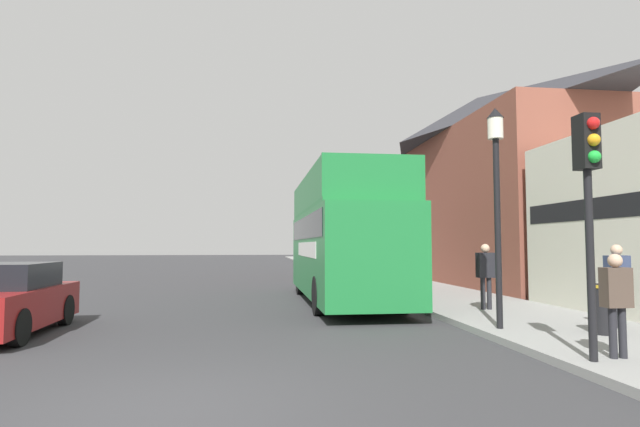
% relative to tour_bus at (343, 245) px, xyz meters
% --- Properties ---
extents(ground_plane, '(144.00, 144.00, 0.00)m').
position_rel_tour_bus_xyz_m(ground_plane, '(-3.89, 10.69, -1.88)').
color(ground_plane, '#333335').
extents(sidewalk, '(3.94, 108.00, 0.14)m').
position_rel_tour_bus_xyz_m(sidewalk, '(3.71, 7.69, -1.81)').
color(sidewalk, gray).
rests_on(sidewalk, ground_plane).
extents(brick_terrace_rear, '(6.00, 18.53, 9.63)m').
position_rel_tour_bus_xyz_m(brick_terrace_rear, '(8.68, 8.30, 2.94)').
color(brick_terrace_rear, brown).
rests_on(brick_terrace_rear, ground_plane).
extents(tour_bus, '(2.62, 9.56, 4.10)m').
position_rel_tour_bus_xyz_m(tour_bus, '(0.00, 0.00, 0.00)').
color(tour_bus, '#1E7A38').
rests_on(tour_bus, ground_plane).
extents(parked_car_ahead_of_bus, '(1.91, 4.30, 1.51)m').
position_rel_tour_bus_xyz_m(parked_car_ahead_of_bus, '(0.63, 7.50, -1.17)').
color(parked_car_ahead_of_bus, silver).
rests_on(parked_car_ahead_of_bus, ground_plane).
extents(parked_car_far_side, '(1.95, 4.14, 1.49)m').
position_rel_tour_bus_xyz_m(parked_car_far_side, '(-8.05, -4.99, -1.17)').
color(parked_car_far_side, maroon).
rests_on(parked_car_far_side, ground_plane).
extents(pedestrian_nearest, '(0.42, 0.23, 1.60)m').
position_rel_tour_bus_xyz_m(pedestrian_nearest, '(2.68, -9.12, -0.78)').
color(pedestrian_nearest, '#232328').
rests_on(pedestrian_nearest, sidewalk).
extents(pedestrian_second, '(0.46, 0.25, 1.75)m').
position_rel_tour_bus_xyz_m(pedestrian_second, '(4.73, -6.55, -0.69)').
color(pedestrian_second, '#232328').
rests_on(pedestrian_second, sidewalk).
extents(pedestrian_third, '(0.46, 0.25, 1.77)m').
position_rel_tour_bus_xyz_m(pedestrian_third, '(3.35, -3.32, -0.68)').
color(pedestrian_third, '#232328').
rests_on(pedestrian_third, sidewalk).
extents(traffic_signal, '(0.28, 0.42, 3.73)m').
position_rel_tour_bus_xyz_m(traffic_signal, '(2.17, -9.28, 1.00)').
color(traffic_signal, black).
rests_on(traffic_signal, sidewalk).
extents(lamp_post_nearest, '(0.35, 0.35, 4.67)m').
position_rel_tour_bus_xyz_m(lamp_post_nearest, '(2.21, -6.29, 1.48)').
color(lamp_post_nearest, black).
rests_on(lamp_post_nearest, sidewalk).
extents(lamp_post_second, '(0.35, 0.35, 4.57)m').
position_rel_tour_bus_xyz_m(lamp_post_second, '(2.38, 3.16, 1.42)').
color(lamp_post_second, black).
rests_on(lamp_post_second, sidewalk).
extents(litter_bin, '(0.48, 0.48, 0.97)m').
position_rel_tour_bus_xyz_m(litter_bin, '(3.91, -7.18, -1.22)').
color(litter_bin, black).
rests_on(litter_bin, sidewalk).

